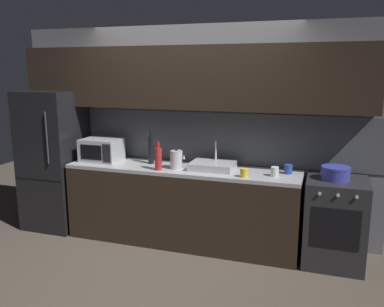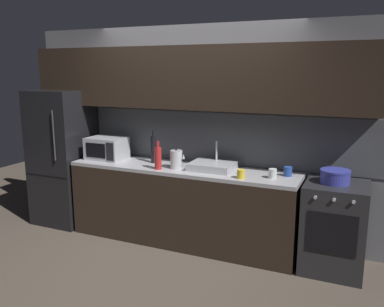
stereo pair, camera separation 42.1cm
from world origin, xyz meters
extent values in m
plane|color=#4C4238|center=(0.00, 0.00, 0.00)|extent=(10.00, 10.00, 0.00)
cube|color=slate|center=(0.00, 1.30, 1.25)|extent=(4.41, 0.10, 2.50)
cube|color=#4C4F54|center=(0.00, 1.25, 1.20)|extent=(4.41, 0.01, 0.60)
cube|color=black|center=(0.00, 1.08, 1.90)|extent=(4.06, 0.34, 0.70)
cube|color=black|center=(0.00, 0.90, 0.43)|extent=(2.67, 0.60, 0.86)
cube|color=#9E9EA3|center=(0.00, 0.90, 0.88)|extent=(2.67, 0.60, 0.04)
cube|color=black|center=(-1.72, 0.90, 0.87)|extent=(0.68, 0.66, 1.74)
cube|color=black|center=(-1.72, 0.57, 0.69)|extent=(0.67, 0.00, 0.01)
cylinder|color=#333333|center=(-1.53, 0.55, 1.22)|extent=(0.02, 0.02, 0.61)
cube|color=#232326|center=(1.68, 0.90, 0.45)|extent=(0.60, 0.60, 0.90)
cube|color=black|center=(1.68, 0.60, 0.50)|extent=(0.45, 0.01, 0.40)
cylinder|color=#B2B2B7|center=(1.51, 0.59, 0.83)|extent=(0.03, 0.02, 0.03)
cylinder|color=#B2B2B7|center=(1.68, 0.59, 0.83)|extent=(0.03, 0.02, 0.03)
cylinder|color=#B2B2B7|center=(1.84, 0.59, 0.83)|extent=(0.03, 0.02, 0.03)
cube|color=#A8AAAF|center=(-1.04, 0.92, 1.04)|extent=(0.46, 0.34, 0.27)
cube|color=black|center=(-1.08, 0.75, 1.04)|extent=(0.28, 0.01, 0.18)
cube|color=black|center=(-0.87, 0.75, 1.04)|extent=(0.10, 0.01, 0.22)
cube|color=#ADAFB5|center=(0.36, 0.93, 0.94)|extent=(0.48, 0.38, 0.08)
cylinder|color=silver|center=(0.36, 1.06, 1.09)|extent=(0.02, 0.02, 0.22)
cylinder|color=#B7BABF|center=(-0.03, 0.82, 1.00)|extent=(0.14, 0.14, 0.21)
sphere|color=black|center=(-0.03, 0.82, 1.12)|extent=(0.02, 0.02, 0.02)
cone|color=#B7BABF|center=(0.06, 0.82, 1.04)|extent=(0.03, 0.03, 0.05)
cylinder|color=black|center=(-0.40, 0.97, 1.06)|extent=(0.06, 0.06, 0.32)
cylinder|color=black|center=(-0.40, 0.97, 1.25)|extent=(0.02, 0.02, 0.07)
cylinder|color=#A82323|center=(-0.20, 0.71, 1.02)|extent=(0.08, 0.08, 0.25)
cylinder|color=#A82323|center=(-0.20, 0.71, 1.18)|extent=(0.03, 0.03, 0.07)
cylinder|color=gold|center=(0.76, 0.70, 0.95)|extent=(0.08, 0.08, 0.09)
cylinder|color=#234299|center=(1.18, 0.99, 0.95)|extent=(0.09, 0.09, 0.10)
cylinder|color=silver|center=(1.05, 0.84, 0.95)|extent=(0.08, 0.08, 0.10)
cylinder|color=#333899|center=(1.65, 0.90, 0.96)|extent=(0.28, 0.28, 0.12)
cylinder|color=#333899|center=(1.65, 0.90, 1.03)|extent=(0.29, 0.29, 0.02)
camera|label=1|loc=(1.51, -3.27, 1.98)|focal=37.57mm
camera|label=2|loc=(1.90, -3.12, 1.98)|focal=37.57mm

